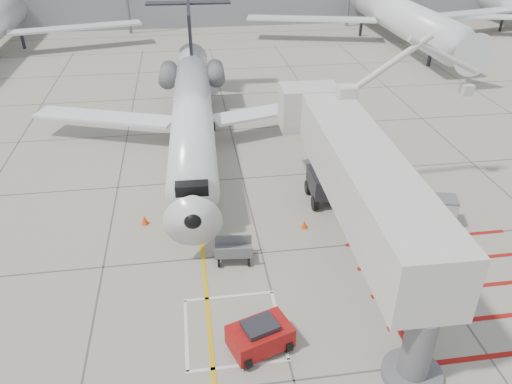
{
  "coord_description": "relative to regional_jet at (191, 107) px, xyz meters",
  "views": [
    {
      "loc": [
        -3.26,
        -16.31,
        15.92
      ],
      "look_at": [
        0.0,
        6.0,
        2.5
      ],
      "focal_mm": 35.0,
      "sensor_mm": 36.0,
      "label": 1
    }
  ],
  "objects": [
    {
      "name": "ground_plane",
      "position": [
        3.02,
        -14.83,
        -4.05
      ],
      "size": [
        260.0,
        260.0,
        0.0
      ],
      "primitive_type": "plane",
      "color": "#9D9687",
      "rests_on": "ground"
    },
    {
      "name": "regional_jet",
      "position": [
        0.0,
        0.0,
        0.0
      ],
      "size": [
        25.54,
        31.7,
        8.09
      ],
      "primitive_type": null,
      "rotation": [
        0.0,
        0.0,
        -0.03
      ],
      "color": "white",
      "rests_on": "ground_plane"
    },
    {
      "name": "jet_bridge",
      "position": [
        7.69,
        -12.48,
        -0.07
      ],
      "size": [
        9.86,
        20.06,
        7.94
      ],
      "primitive_type": null,
      "rotation": [
        0.0,
        0.0,
        -0.02
      ],
      "color": "silver",
      "rests_on": "ground_plane"
    },
    {
      "name": "pushback_tug",
      "position": [
        1.98,
        -17.04,
        -3.33
      ],
      "size": [
        2.82,
        2.25,
        1.43
      ],
      "primitive_type": null,
      "rotation": [
        0.0,
        0.0,
        0.33
      ],
      "color": "#9B0F0F",
      "rests_on": "ground_plane"
    },
    {
      "name": "baggage_cart",
      "position": [
        1.53,
        -11.2,
        -3.45
      ],
      "size": [
        1.98,
        1.35,
        1.19
      ],
      "primitive_type": null,
      "rotation": [
        0.0,
        0.0,
        -0.09
      ],
      "color": "#59595E",
      "rests_on": "ground_plane"
    },
    {
      "name": "ground_power_unit",
      "position": [
        13.06,
        -9.47,
        -3.22
      ],
      "size": [
        2.34,
        1.75,
        1.65
      ],
      "primitive_type": null,
      "rotation": [
        0.0,
        0.0,
        -0.29
      ],
      "color": "#B9B7B0",
      "rests_on": "ground_plane"
    },
    {
      "name": "cone_nose",
      "position": [
        -3.08,
        -7.25,
        -3.77
      ],
      "size": [
        0.4,
        0.4,
        0.56
      ],
      "primitive_type": "cone",
      "color": "#FF430D",
      "rests_on": "ground_plane"
    },
    {
      "name": "cone_side",
      "position": [
        5.72,
        -8.92,
        -3.8
      ],
      "size": [
        0.35,
        0.35,
        0.49
      ],
      "primitive_type": "cone",
      "color": "#EA4D0C",
      "rests_on": "ground_plane"
    }
  ]
}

